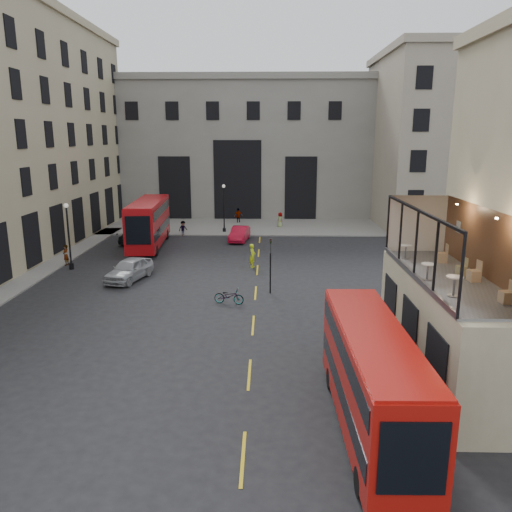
{
  "coord_description": "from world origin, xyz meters",
  "views": [
    {
      "loc": [
        -1.24,
        -20.52,
        10.4
      ],
      "look_at": [
        -1.93,
        10.35,
        3.0
      ],
      "focal_mm": 35.0,
      "sensor_mm": 36.0,
      "label": 1
    }
  ],
  "objects_px": {
    "street_lamp_b": "(224,211)",
    "car_a": "(129,269)",
    "bus_far": "(149,221)",
    "car_c": "(137,236)",
    "bus_near": "(372,375)",
    "cyclist": "(252,256)",
    "street_lamp_a": "(69,240)",
    "pedestrian_d": "(280,220)",
    "pedestrian_b": "(183,228)",
    "pedestrian_e": "(66,255)",
    "cafe_chair_a": "(507,296)",
    "car_b": "(240,234)",
    "cafe_table_near": "(454,283)",
    "cafe_chair_d": "(442,257)",
    "cafe_chair_c": "(462,270)",
    "traffic_light_near": "(270,259)",
    "traffic_light_far": "(128,219)",
    "cafe_table_far": "(406,250)",
    "cafe_table_mid": "(428,269)",
    "pedestrian_a": "(146,240)",
    "pedestrian_c": "(238,216)",
    "cafe_chair_b": "(474,275)",
    "bicycle": "(229,296)"
  },
  "relations": [
    {
      "from": "pedestrian_b",
      "to": "cafe_table_far",
      "type": "xyz_separation_m",
      "value": [
        15.8,
        -28.76,
        4.24
      ]
    },
    {
      "from": "street_lamp_b",
      "to": "traffic_light_far",
      "type": "bearing_deg",
      "value": -146.31
    },
    {
      "from": "bus_far",
      "to": "car_c",
      "type": "height_order",
      "value": "bus_far"
    },
    {
      "from": "bus_far",
      "to": "pedestrian_b",
      "type": "distance_m",
      "value": 6.27
    },
    {
      "from": "pedestrian_d",
      "to": "cafe_chair_c",
      "type": "bearing_deg",
      "value": 149.64
    },
    {
      "from": "car_b",
      "to": "bus_far",
      "type": "bearing_deg",
      "value": -153.89
    },
    {
      "from": "traffic_light_near",
      "to": "cafe_table_far",
      "type": "bearing_deg",
      "value": -53.11
    },
    {
      "from": "traffic_light_far",
      "to": "pedestrian_c",
      "type": "relative_size",
      "value": 2.02
    },
    {
      "from": "bus_near",
      "to": "cyclist",
      "type": "bearing_deg",
      "value": 102.02
    },
    {
      "from": "street_lamp_a",
      "to": "bus_far",
      "type": "bearing_deg",
      "value": 62.53
    },
    {
      "from": "car_a",
      "to": "pedestrian_d",
      "type": "height_order",
      "value": "pedestrian_d"
    },
    {
      "from": "street_lamp_b",
      "to": "cafe_chair_b",
      "type": "xyz_separation_m",
      "value": [
        13.3,
        -34.58,
        2.47
      ]
    },
    {
      "from": "street_lamp_b",
      "to": "pedestrian_a",
      "type": "relative_size",
      "value": 2.95
    },
    {
      "from": "traffic_light_near",
      "to": "cafe_chair_a",
      "type": "xyz_separation_m",
      "value": [
        8.33,
        -15.36,
        2.42
      ]
    },
    {
      "from": "cafe_chair_a",
      "to": "cafe_table_far",
      "type": "bearing_deg",
      "value": 105.18
    },
    {
      "from": "bicycle",
      "to": "pedestrian_a",
      "type": "xyz_separation_m",
      "value": [
        -8.96,
        15.49,
        0.4
      ]
    },
    {
      "from": "car_b",
      "to": "cyclist",
      "type": "distance_m",
      "value": 10.71
    },
    {
      "from": "cyclist",
      "to": "cafe_table_near",
      "type": "relative_size",
      "value": 2.53
    },
    {
      "from": "traffic_light_far",
      "to": "pedestrian_d",
      "type": "xyz_separation_m",
      "value": [
        15.29,
        9.13,
        -1.52
      ]
    },
    {
      "from": "pedestrian_d",
      "to": "car_b",
      "type": "bearing_deg",
      "value": 109.73
    },
    {
      "from": "bus_far",
      "to": "cafe_table_far",
      "type": "height_order",
      "value": "cafe_table_far"
    },
    {
      "from": "traffic_light_far",
      "to": "cafe_table_near",
      "type": "xyz_separation_m",
      "value": [
        20.73,
        -30.61,
        2.69
      ]
    },
    {
      "from": "street_lamp_b",
      "to": "cafe_table_near",
      "type": "relative_size",
      "value": 6.9
    },
    {
      "from": "cyclist",
      "to": "pedestrian_e",
      "type": "relative_size",
      "value": 1.13
    },
    {
      "from": "street_lamp_a",
      "to": "street_lamp_b",
      "type": "bearing_deg",
      "value": 55.49
    },
    {
      "from": "pedestrian_e",
      "to": "cafe_chair_c",
      "type": "bearing_deg",
      "value": 58.54
    },
    {
      "from": "car_c",
      "to": "pedestrian_b",
      "type": "relative_size",
      "value": 3.01
    },
    {
      "from": "street_lamp_a",
      "to": "car_b",
      "type": "relative_size",
      "value": 1.19
    },
    {
      "from": "traffic_light_far",
      "to": "street_lamp_a",
      "type": "bearing_deg",
      "value": -101.31
    },
    {
      "from": "street_lamp_b",
      "to": "car_a",
      "type": "distance_m",
      "value": 19.87
    },
    {
      "from": "car_b",
      "to": "car_c",
      "type": "height_order",
      "value": "car_b"
    },
    {
      "from": "traffic_light_near",
      "to": "car_c",
      "type": "xyz_separation_m",
      "value": [
        -13.31,
        16.25,
        -1.72
      ]
    },
    {
      "from": "cafe_chair_c",
      "to": "pedestrian_a",
      "type": "bearing_deg",
      "value": 128.48
    },
    {
      "from": "bicycle",
      "to": "traffic_light_near",
      "type": "bearing_deg",
      "value": -37.3
    },
    {
      "from": "cafe_table_near",
      "to": "cafe_chair_a",
      "type": "distance_m",
      "value": 1.79
    },
    {
      "from": "pedestrian_b",
      "to": "cafe_chair_a",
      "type": "distance_m",
      "value": 39.76
    },
    {
      "from": "cafe_table_mid",
      "to": "cafe_chair_b",
      "type": "height_order",
      "value": "cafe_chair_b"
    },
    {
      "from": "cafe_table_far",
      "to": "cafe_table_near",
      "type": "bearing_deg",
      "value": -88.04
    },
    {
      "from": "traffic_light_near",
      "to": "car_a",
      "type": "relative_size",
      "value": 0.79
    },
    {
      "from": "cafe_chair_d",
      "to": "bus_near",
      "type": "bearing_deg",
      "value": -123.66
    },
    {
      "from": "cafe_table_mid",
      "to": "cafe_chair_c",
      "type": "relative_size",
      "value": 0.93
    },
    {
      "from": "street_lamp_b",
      "to": "car_a",
      "type": "height_order",
      "value": "street_lamp_b"
    },
    {
      "from": "pedestrian_e",
      "to": "cafe_chair_a",
      "type": "relative_size",
      "value": 2.1
    },
    {
      "from": "street_lamp_b",
      "to": "cafe_chair_b",
      "type": "height_order",
      "value": "cafe_chair_b"
    },
    {
      "from": "car_b",
      "to": "pedestrian_d",
      "type": "height_order",
      "value": "pedestrian_d"
    },
    {
      "from": "street_lamp_a",
      "to": "cafe_chair_d",
      "type": "height_order",
      "value": "cafe_chair_d"
    },
    {
      "from": "cafe_table_mid",
      "to": "cafe_chair_d",
      "type": "bearing_deg",
      "value": 61.58
    },
    {
      "from": "pedestrian_b",
      "to": "car_a",
      "type": "bearing_deg",
      "value": -136.37
    },
    {
      "from": "traffic_light_near",
      "to": "pedestrian_e",
      "type": "xyz_separation_m",
      "value": [
        -16.88,
        7.22,
        -1.56
      ]
    },
    {
      "from": "cafe_chair_d",
      "to": "street_lamp_b",
      "type": "bearing_deg",
      "value": 112.57
    }
  ]
}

